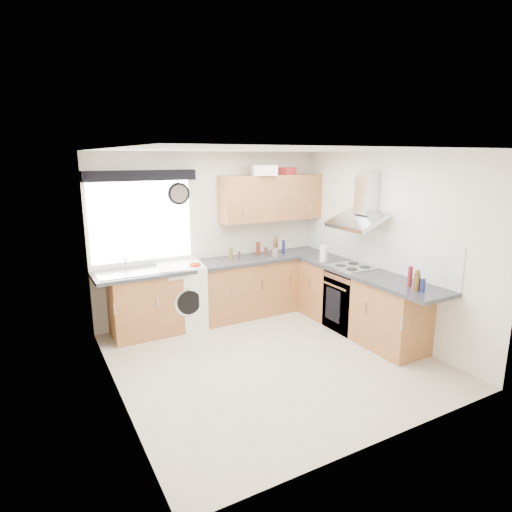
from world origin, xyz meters
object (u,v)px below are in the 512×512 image
upper_cabinets (271,198)px  washing_machine (182,296)px  oven (351,300)px  extractor_hood (361,206)px

upper_cabinets → washing_machine: upper_cabinets is taller
oven → washing_machine: washing_machine is taller
oven → extractor_hood: bearing=-0.0°
washing_machine → upper_cabinets: bearing=12.4°
oven → extractor_hood: extractor_hood is taller
oven → upper_cabinets: (-0.55, 1.32, 1.38)m
extractor_hood → washing_machine: extractor_hood is taller
oven → extractor_hood: 1.35m
extractor_hood → washing_machine: size_ratio=0.84×
extractor_hood → washing_machine: bearing=151.1°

